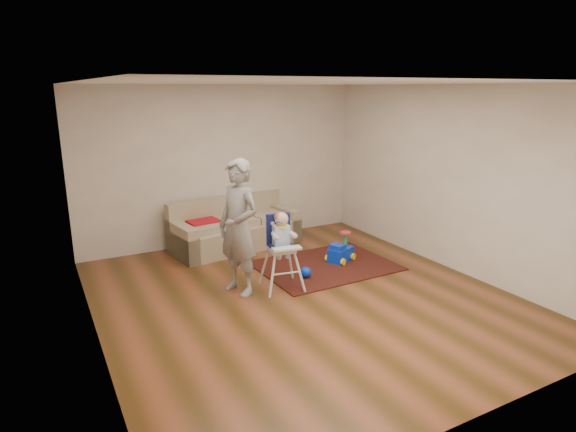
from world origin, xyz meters
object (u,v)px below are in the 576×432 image
sofa (236,224)px  side_table (188,237)px  toy_ball (306,272)px  high_chair (282,252)px  adult (239,228)px  ride_on_toy (341,247)px

sofa → side_table: 0.82m
toy_ball → high_chair: high_chair is taller
side_table → adult: 2.10m
adult → ride_on_toy: bearing=79.4°
sofa → ride_on_toy: sofa is taller
sofa → toy_ball: sofa is taller
side_table → high_chair: (0.64, -2.15, 0.28)m
side_table → toy_ball: size_ratio=3.02×
toy_ball → adult: adult is taller
toy_ball → adult: bearing=178.6°
side_table → ride_on_toy: bearing=-40.8°
sofa → ride_on_toy: bearing=-58.8°
sofa → adult: (-0.67, -1.76, 0.48)m
toy_ball → side_table: bearing=118.7°
side_table → high_chair: bearing=-73.4°
ride_on_toy → high_chair: 1.41m
sofa → high_chair: size_ratio=2.10×
sofa → ride_on_toy: size_ratio=5.10×
side_table → high_chair: size_ratio=0.44×
adult → sofa: bearing=138.7°
side_table → ride_on_toy: size_ratio=1.07×
ride_on_toy → sofa: bearing=104.8°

